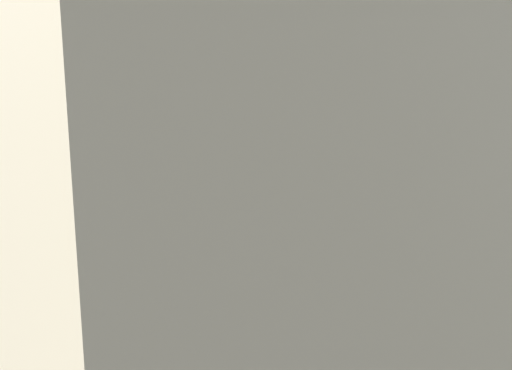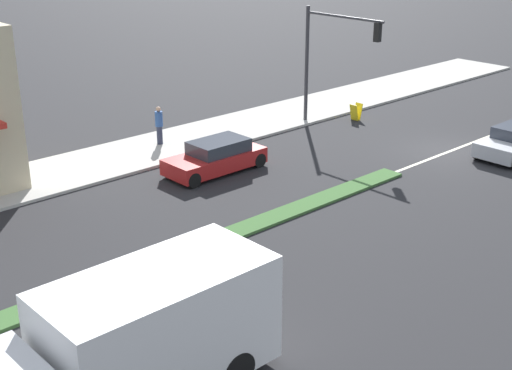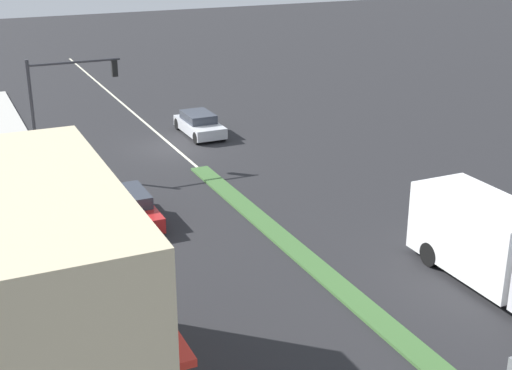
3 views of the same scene
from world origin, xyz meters
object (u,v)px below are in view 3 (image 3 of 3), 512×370
(warning_aframe_sign, at_px, (61,150))
(sedan_silver, at_px, (199,124))
(hatchback_red, at_px, (130,208))
(traffic_signal_main, at_px, (60,94))
(delivery_truck, at_px, (498,247))
(pedestrian, at_px, (23,213))

(warning_aframe_sign, height_order, sedan_silver, sedan_silver)
(warning_aframe_sign, xyz_separation_m, hatchback_red, (-1.05, 10.05, 0.20))
(hatchback_red, bearing_deg, traffic_signal_main, -81.93)
(traffic_signal_main, relative_size, delivery_truck, 0.75)
(traffic_signal_main, distance_m, warning_aframe_sign, 4.07)
(traffic_signal_main, relative_size, pedestrian, 3.25)
(pedestrian, xyz_separation_m, warning_aframe_sign, (-3.21, -9.79, -0.60))
(pedestrian, bearing_deg, traffic_signal_main, -112.21)
(traffic_signal_main, height_order, delivery_truck, traffic_signal_main)
(delivery_truck, bearing_deg, traffic_signal_main, -59.22)
(pedestrian, height_order, delivery_truck, delivery_truck)
(pedestrian, bearing_deg, warning_aframe_sign, -108.14)
(warning_aframe_sign, xyz_separation_m, delivery_truck, (-11.05, 20.79, 1.04))
(warning_aframe_sign, distance_m, sedan_silver, 8.30)
(sedan_silver, distance_m, hatchback_red, 13.11)
(hatchback_red, bearing_deg, sedan_silver, -123.30)
(warning_aframe_sign, bearing_deg, delivery_truck, 117.99)
(traffic_signal_main, xyz_separation_m, warning_aframe_sign, (-0.07, -2.11, -3.47))
(pedestrian, bearing_deg, delivery_truck, 142.36)
(traffic_signal_main, distance_m, hatchback_red, 8.65)
(pedestrian, xyz_separation_m, hatchback_red, (-4.26, 0.25, -0.40))
(delivery_truck, distance_m, sedan_silver, 21.90)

